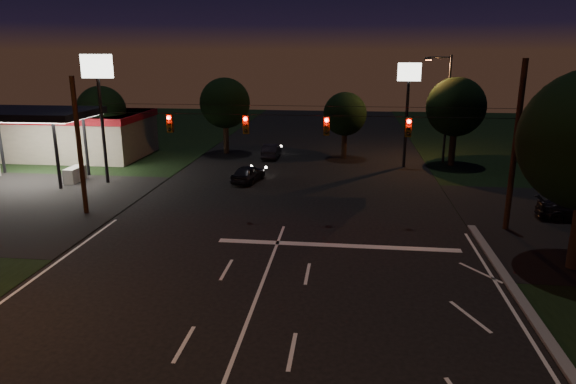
# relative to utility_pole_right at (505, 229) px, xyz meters

# --- Properties ---
(stop_bar) EXTENTS (12.00, 0.50, 0.01)m
(stop_bar) POSITION_rel_utility_pole_right_xyz_m (-9.00, -3.50, 0.01)
(stop_bar) COLOR silver
(stop_bar) RESTS_ON ground
(utility_pole_right) EXTENTS (0.30, 0.30, 9.00)m
(utility_pole_right) POSITION_rel_utility_pole_right_xyz_m (0.00, 0.00, 0.00)
(utility_pole_right) COLOR black
(utility_pole_right) RESTS_ON ground
(utility_pole_left) EXTENTS (0.28, 0.28, 8.00)m
(utility_pole_left) POSITION_rel_utility_pole_right_xyz_m (-24.00, 0.00, 0.00)
(utility_pole_left) COLOR black
(utility_pole_left) RESTS_ON ground
(signal_span) EXTENTS (24.00, 0.40, 1.56)m
(signal_span) POSITION_rel_utility_pole_right_xyz_m (-12.00, -0.04, 5.50)
(signal_span) COLOR black
(signal_span) RESTS_ON ground
(gas_station) EXTENTS (14.20, 16.10, 5.25)m
(gas_station) POSITION_rel_utility_pole_right_xyz_m (-33.86, 15.39, 2.38)
(gas_station) COLOR gray
(gas_station) RESTS_ON ground
(pole_sign_left_near) EXTENTS (2.20, 0.30, 9.10)m
(pole_sign_left_near) POSITION_rel_utility_pole_right_xyz_m (-26.00, 7.00, 6.98)
(pole_sign_left_near) COLOR black
(pole_sign_left_near) RESTS_ON ground
(pole_sign_right) EXTENTS (1.80, 0.30, 8.40)m
(pole_sign_right) POSITION_rel_utility_pole_right_xyz_m (-4.00, 15.00, 6.24)
(pole_sign_right) COLOR black
(pole_sign_right) RESTS_ON ground
(street_light_right_far) EXTENTS (2.20, 0.35, 9.00)m
(street_light_right_far) POSITION_rel_utility_pole_right_xyz_m (-0.76, 17.00, 5.24)
(street_light_right_far) COLOR black
(street_light_right_far) RESTS_ON ground
(tree_far_a) EXTENTS (4.20, 4.20, 6.42)m
(tree_far_a) POSITION_rel_utility_pole_right_xyz_m (-29.98, 15.12, 4.26)
(tree_far_a) COLOR black
(tree_far_a) RESTS_ON ground
(tree_far_b) EXTENTS (4.60, 4.60, 6.98)m
(tree_far_b) POSITION_rel_utility_pole_right_xyz_m (-19.98, 19.13, 4.61)
(tree_far_b) COLOR black
(tree_far_b) RESTS_ON ground
(tree_far_c) EXTENTS (3.80, 3.80, 5.86)m
(tree_far_c) POSITION_rel_utility_pole_right_xyz_m (-8.98, 18.10, 3.90)
(tree_far_c) COLOR black
(tree_far_c) RESTS_ON ground
(tree_far_d) EXTENTS (4.80, 4.80, 7.30)m
(tree_far_d) POSITION_rel_utility_pole_right_xyz_m (0.02, 16.13, 4.83)
(tree_far_d) COLOR black
(tree_far_d) RESTS_ON ground
(tree_far_e) EXTENTS (4.00, 4.00, 6.18)m
(tree_far_e) POSITION_rel_utility_pole_right_xyz_m (8.02, 14.11, 4.11)
(tree_far_e) COLOR black
(tree_far_e) RESTS_ON ground
(car_oncoming_a) EXTENTS (2.27, 3.96, 1.27)m
(car_oncoming_a) POSITION_rel_utility_pole_right_xyz_m (-15.86, 8.56, 0.63)
(car_oncoming_a) COLOR black
(car_oncoming_a) RESTS_ON ground
(car_oncoming_b) EXTENTS (1.35, 3.82, 1.26)m
(car_oncoming_b) POSITION_rel_utility_pole_right_xyz_m (-15.47, 17.41, 0.63)
(car_oncoming_b) COLOR black
(car_oncoming_b) RESTS_ON ground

